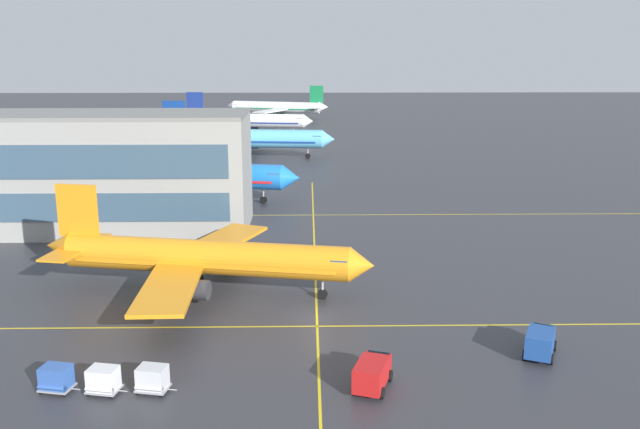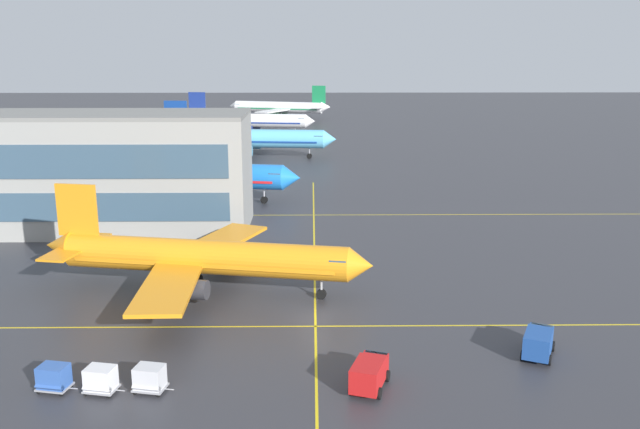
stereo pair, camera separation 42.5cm
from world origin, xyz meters
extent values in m
plane|color=#333338|center=(0.00, 0.00, 0.00)|extent=(600.00, 600.00, 0.00)
cylinder|color=orange|center=(-10.36, 6.42, 3.51)|extent=(27.54, 8.27, 3.26)
cone|color=orange|center=(4.20, 3.68, 3.51)|extent=(2.78, 3.55, 3.19)
cone|color=orange|center=(-25.18, 9.21, 3.86)|extent=(3.27, 3.55, 3.09)
cube|color=orange|center=(-22.99, 8.79, 7.54)|extent=(4.10, 1.06, 5.14)
cube|color=orange|center=(-23.89, 6.35, 3.86)|extent=(3.52, 4.88, 0.21)
cube|color=orange|center=(-22.94, 11.40, 3.86)|extent=(3.52, 4.88, 0.21)
cube|color=orange|center=(-12.55, -0.58, 3.00)|extent=(4.76, 12.95, 0.34)
cube|color=orange|center=(-9.86, 13.73, 3.00)|extent=(9.06, 13.57, 0.34)
cylinder|color=#333338|center=(-11.02, 2.01, 1.88)|extent=(3.19, 2.31, 1.80)
cylinder|color=#333338|center=(-9.37, 10.77, 1.88)|extent=(3.19, 2.31, 1.80)
cube|color=#385166|center=(2.26, 4.05, 3.98)|extent=(2.07, 3.23, 0.60)
cube|color=orange|center=(-10.36, 6.42, 3.11)|extent=(25.39, 7.89, 0.31)
cylinder|color=#99999E|center=(0.58, 4.36, 1.41)|extent=(0.24, 0.24, 1.41)
cylinder|color=black|center=(0.58, 4.36, 0.47)|extent=(1.00, 0.55, 0.94)
cylinder|color=#99999E|center=(-12.46, 4.55, 1.41)|extent=(0.24, 0.24, 1.41)
cylinder|color=black|center=(-12.46, 4.55, 0.47)|extent=(1.00, 0.55, 0.94)
cylinder|color=#99999E|center=(-11.64, 8.93, 1.41)|extent=(0.24, 0.24, 1.41)
cylinder|color=black|center=(-11.64, 8.93, 0.47)|extent=(1.00, 0.55, 0.94)
cylinder|color=blue|center=(-20.11, 46.38, 4.05)|extent=(31.83, 8.82, 3.76)
cone|color=blue|center=(-3.24, 43.62, 4.05)|extent=(3.13, 4.05, 3.68)
cone|color=blue|center=(-37.28, 49.19, 4.45)|extent=(3.70, 4.03, 3.57)
cube|color=red|center=(-34.75, 48.78, 8.70)|extent=(4.74, 1.12, 5.93)
cube|color=blue|center=(-35.71, 45.93, 4.45)|extent=(3.95, 5.58, 0.24)
cube|color=blue|center=(-34.76, 51.78, 4.45)|extent=(3.95, 5.58, 0.24)
cube|color=blue|center=(-22.45, 38.25, 3.46)|extent=(5.83, 15.05, 0.40)
cube|color=blue|center=(-19.73, 54.84, 3.46)|extent=(10.17, 15.68, 0.40)
cylinder|color=blue|center=(-20.75, 41.28, 2.17)|extent=(3.65, 2.59, 2.08)
cylinder|color=blue|center=(-19.09, 51.42, 2.17)|extent=(3.65, 2.59, 2.08)
cube|color=#385166|center=(-5.48, 43.99, 4.60)|extent=(2.31, 3.70, 0.69)
cube|color=red|center=(-20.11, 46.38, 3.58)|extent=(29.33, 8.45, 0.36)
cylinder|color=#99999E|center=(-7.43, 44.31, 1.63)|extent=(0.28, 0.28, 1.63)
cylinder|color=black|center=(-7.43, 44.31, 0.54)|extent=(1.14, 0.61, 1.09)
cylinder|color=#99999E|center=(-22.48, 44.17, 1.63)|extent=(0.28, 0.28, 1.63)
cylinder|color=black|center=(-22.48, 44.17, 0.54)|extent=(1.14, 0.61, 1.09)
cylinder|color=#99999E|center=(-21.65, 49.24, 1.63)|extent=(0.28, 0.28, 1.63)
cylinder|color=black|center=(-21.65, 49.24, 0.54)|extent=(1.14, 0.61, 1.09)
cylinder|color=#5BB7E5|center=(-13.83, 87.71, 4.15)|extent=(32.58, 6.94, 3.84)
cone|color=#5BB7E5|center=(3.58, 86.03, 4.15)|extent=(2.98, 4.00, 3.77)
cone|color=#5BB7E5|center=(-31.55, 89.42, 4.55)|extent=(3.57, 3.95, 3.65)
cube|color=navy|center=(-28.93, 89.17, 8.90)|extent=(4.87, 0.83, 6.07)
cube|color=#5BB7E5|center=(-29.73, 86.20, 4.55)|extent=(3.73, 5.55, 0.24)
cube|color=#5BB7E5|center=(-29.14, 92.24, 4.55)|extent=(3.73, 5.55, 0.24)
cube|color=#5BB7E5|center=(-15.67, 79.25, 3.54)|extent=(6.94, 15.67, 0.40)
cube|color=#5BB7E5|center=(-14.01, 96.36, 3.54)|extent=(9.58, 16.05, 0.40)
cylinder|color=#5BB7E5|center=(-14.14, 82.45, 2.22)|extent=(3.63, 2.44, 2.12)
cylinder|color=#5BB7E5|center=(-13.13, 92.92, 2.22)|extent=(3.63, 2.44, 2.12)
cube|color=#385166|center=(1.27, 86.25, 4.70)|extent=(2.15, 3.69, 0.71)
cube|color=navy|center=(-13.83, 87.71, 3.67)|extent=(30.01, 6.73, 0.36)
cylinder|color=#99999E|center=(-0.75, 86.45, 1.67)|extent=(0.28, 0.28, 1.67)
cylinder|color=black|center=(-0.75, 86.45, 0.56)|extent=(1.15, 0.56, 1.11)
cylinder|color=#99999E|center=(-16.10, 85.29, 1.67)|extent=(0.28, 0.28, 1.67)
cylinder|color=black|center=(-16.10, 85.29, 0.56)|extent=(1.15, 0.56, 1.11)
cylinder|color=#99999E|center=(-15.59, 90.52, 1.67)|extent=(0.28, 0.28, 1.67)
cylinder|color=black|center=(-15.59, 90.52, 0.56)|extent=(1.15, 0.56, 1.11)
cylinder|color=white|center=(-16.80, 126.43, 3.89)|extent=(30.56, 7.93, 3.60)
cone|color=white|center=(-0.56, 124.07, 3.89)|extent=(2.95, 3.85, 3.53)
cone|color=white|center=(-33.32, 128.83, 4.27)|extent=(3.50, 3.82, 3.42)
cube|color=navy|center=(-30.88, 128.47, 8.35)|extent=(4.55, 0.99, 5.69)
cube|color=white|center=(-31.76, 125.72, 4.27)|extent=(3.71, 5.32, 0.23)
cube|color=white|center=(-30.94, 131.36, 4.27)|extent=(3.71, 5.32, 0.23)
cube|color=white|center=(-18.90, 118.59, 3.32)|extent=(5.85, 14.52, 0.38)
cube|color=white|center=(-16.58, 134.54, 3.32)|extent=(9.55, 15.06, 0.38)
cylinder|color=navy|center=(-17.32, 121.52, 2.09)|extent=(3.48, 2.43, 1.99)
cylinder|color=navy|center=(-15.91, 131.28, 2.09)|extent=(3.48, 2.43, 1.99)
cube|color=#385166|center=(-2.72, 124.39, 4.41)|extent=(2.17, 3.53, 0.66)
cube|color=navy|center=(-16.80, 126.43, 3.44)|extent=(28.16, 7.61, 0.34)
cylinder|color=#99999E|center=(-4.60, 124.66, 1.57)|extent=(0.27, 0.27, 1.57)
cylinder|color=black|center=(-4.60, 124.66, 0.52)|extent=(1.09, 0.57, 1.04)
cylinder|color=#99999E|center=(-19.03, 124.26, 1.57)|extent=(0.27, 0.27, 1.57)
cylinder|color=black|center=(-19.03, 124.26, 0.52)|extent=(1.09, 0.57, 1.04)
cylinder|color=#99999E|center=(-18.32, 129.14, 1.57)|extent=(0.27, 0.27, 1.57)
cylinder|color=black|center=(-18.32, 129.14, 0.52)|extent=(1.09, 0.57, 1.04)
cylinder|color=white|center=(-11.15, 169.08, 3.78)|extent=(29.28, 11.77, 3.50)
cone|color=white|center=(-26.44, 173.63, 3.78)|extent=(3.28, 3.98, 3.43)
cone|color=white|center=(4.41, 164.45, 4.15)|extent=(3.78, 4.03, 3.33)
cube|color=#197F47|center=(2.11, 165.14, 8.12)|extent=(4.34, 1.58, 5.53)
cube|color=white|center=(3.34, 167.66, 4.15)|extent=(4.20, 5.44, 0.22)
cube|color=white|center=(1.76, 162.35, 4.15)|extent=(4.20, 5.44, 0.22)
cube|color=white|center=(-8.03, 176.33, 3.23)|extent=(5.88, 14.17, 0.37)
cube|color=white|center=(-12.50, 161.30, 3.23)|extent=(10.82, 14.44, 0.37)
cylinder|color=#2D9956|center=(-9.96, 173.73, 2.03)|extent=(3.56, 2.75, 1.94)
cylinder|color=#2D9956|center=(-12.69, 164.53, 2.03)|extent=(3.56, 2.75, 1.94)
cube|color=#385166|center=(-24.41, 173.02, 4.29)|extent=(2.51, 3.56, 0.65)
cube|color=#197F47|center=(-11.15, 169.08, 3.34)|extent=(27.03, 11.13, 0.33)
cylinder|color=#99999E|center=(-22.64, 172.50, 1.52)|extent=(0.26, 0.26, 1.52)
cylinder|color=black|center=(-22.64, 172.50, 0.51)|extent=(1.09, 0.69, 1.01)
cylinder|color=#99999E|center=(-8.70, 170.85, 1.52)|extent=(0.26, 0.26, 1.52)
cylinder|color=black|center=(-8.70, 170.85, 0.51)|extent=(1.09, 0.69, 1.01)
cylinder|color=#99999E|center=(-10.07, 166.25, 1.52)|extent=(0.26, 0.26, 1.52)
cylinder|color=black|center=(-10.07, 166.25, 0.51)|extent=(1.09, 0.69, 1.01)
cube|color=yellow|center=(0.00, -2.00, 0.00)|extent=(156.93, 0.20, 0.01)
cube|color=yellow|center=(0.00, 36.97, 0.00)|extent=(156.93, 0.20, 0.01)
cube|color=yellow|center=(0.00, 17.48, 0.00)|extent=(0.20, 85.73, 0.01)
cube|color=#1E4793|center=(16.66, -8.33, 1.25)|extent=(2.97, 3.52, 1.70)
cube|color=#1E4793|center=(17.47, -6.56, 1.10)|extent=(2.18, 1.93, 1.40)
cube|color=#385166|center=(17.68, -6.10, 1.45)|extent=(1.61, 0.99, 0.70)
cylinder|color=black|center=(18.31, -7.00, 0.40)|extent=(0.59, 0.84, 0.80)
cylinder|color=black|center=(16.59, -6.21, 0.40)|extent=(0.59, 0.84, 0.80)
cylinder|color=black|center=(17.24, -9.36, 0.40)|extent=(0.59, 0.84, 0.80)
cylinder|color=black|center=(15.51, -8.57, 0.40)|extent=(0.59, 0.84, 0.80)
cube|color=red|center=(3.48, -13.21, 1.25)|extent=(2.76, 3.45, 1.70)
cube|color=red|center=(4.11, -11.36, 1.10)|extent=(2.12, 1.81, 1.40)
cube|color=#385166|center=(4.27, -10.89, 1.45)|extent=(1.63, 0.85, 0.70)
cylinder|color=black|center=(4.99, -11.71, 0.40)|extent=(0.52, 0.85, 0.80)
cylinder|color=black|center=(3.19, -11.10, 0.40)|extent=(0.52, 0.85, 0.80)
cylinder|color=black|center=(4.16, -14.17, 0.40)|extent=(0.52, 0.85, 0.80)
cylinder|color=black|center=(2.36, -13.57, 0.40)|extent=(0.52, 0.85, 0.80)
cube|color=#99999E|center=(-17.90, -12.79, 0.30)|extent=(2.38, 1.99, 0.12)
cube|color=#335BAD|center=(-17.90, -12.79, 1.11)|extent=(2.15, 1.79, 1.50)
cube|color=#335BAD|center=(-18.02, -13.38, 0.58)|extent=(1.97, 0.92, 0.57)
cylinder|color=#99999E|center=(-16.58, -13.06, 0.30)|extent=(0.70, 0.22, 0.08)
cylinder|color=black|center=(-17.19, -13.57, 0.12)|extent=(0.26, 0.15, 0.24)
cylinder|color=black|center=(-16.94, -12.35, 0.12)|extent=(0.26, 0.15, 0.24)
cylinder|color=black|center=(-18.86, -13.23, 0.12)|extent=(0.26, 0.15, 0.24)
cylinder|color=black|center=(-18.61, -12.02, 0.12)|extent=(0.26, 0.15, 0.24)
cube|color=#99999E|center=(-14.62, -13.12, 0.30)|extent=(2.38, 1.99, 0.12)
cube|color=silver|center=(-14.62, -13.12, 1.11)|extent=(2.15, 1.79, 1.50)
cube|color=silver|center=(-14.74, -13.70, 0.58)|extent=(1.97, 0.92, 0.57)
cylinder|color=#99999E|center=(-13.30, -13.38, 0.30)|extent=(0.70, 0.22, 0.08)
cylinder|color=black|center=(-13.91, -13.89, 0.12)|extent=(0.26, 0.15, 0.24)
cylinder|color=black|center=(-13.66, -12.68, 0.12)|extent=(0.26, 0.15, 0.24)
cylinder|color=black|center=(-15.57, -13.55, 0.12)|extent=(0.26, 0.15, 0.24)
cylinder|color=black|center=(-15.33, -12.34, 0.12)|extent=(0.26, 0.15, 0.24)
cube|color=#99999E|center=(-11.34, -12.99, 0.30)|extent=(2.38, 1.99, 0.12)
cube|color=silver|center=(-11.34, -12.99, 1.11)|extent=(2.15, 1.79, 1.50)
cube|color=silver|center=(-11.45, -13.58, 0.58)|extent=(1.97, 0.92, 0.57)
cylinder|color=#99999E|center=(-10.01, -13.26, 0.30)|extent=(0.70, 0.22, 0.08)
cylinder|color=black|center=(-10.63, -13.77, 0.12)|extent=(0.26, 0.15, 0.24)
cylinder|color=black|center=(-10.38, -12.56, 0.12)|extent=(0.26, 0.15, 0.24)
cylinder|color=black|center=(-12.29, -13.43, 0.12)|extent=(0.26, 0.15, 0.24)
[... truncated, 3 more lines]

